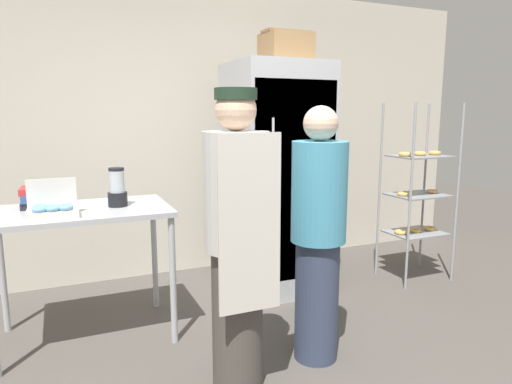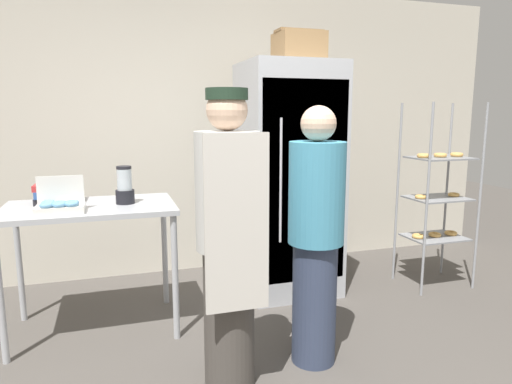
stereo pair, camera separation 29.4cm
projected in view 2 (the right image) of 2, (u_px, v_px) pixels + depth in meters
back_wall at (203, 132)px, 4.50m from camera, size 6.40×0.12×2.75m
refrigerator at (288, 179)px, 3.95m from camera, size 0.78×0.78×1.98m
baking_rack at (437, 197)px, 4.09m from camera, size 0.57×0.44×1.65m
prep_counter at (91, 220)px, 3.20m from camera, size 1.15×0.72×0.92m
donut_box at (60, 206)px, 2.94m from camera, size 0.30×0.19×0.23m
blender_pitcher at (125, 187)px, 3.23m from camera, size 0.13×0.13×0.27m
binder_stack at (58, 193)px, 3.29m from camera, size 0.31×0.25×0.14m
cardboard_storage_box at (299, 47)px, 3.78m from camera, size 0.38×0.34×0.26m
person_baker at (229, 238)px, 2.52m from camera, size 0.36×0.38×1.69m
person_customer at (316, 236)px, 2.78m from camera, size 0.34×0.34×1.60m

